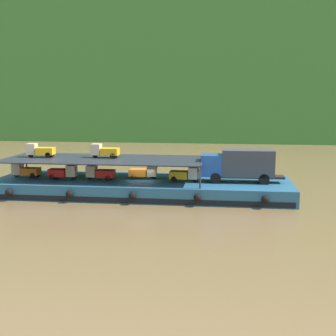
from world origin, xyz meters
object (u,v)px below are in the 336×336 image
mini_truck_lower_stern (26,171)px  mini_truck_lower_mid (100,173)px  mini_truck_lower_fore (144,172)px  mini_truck_lower_bow (185,174)px  cargo_barge (142,187)px  covered_lorry (239,164)px  mini_truck_upper_mid (105,151)px  mini_truck_lower_aft (63,172)px  mini_truck_upper_stern (40,150)px

mini_truck_lower_stern → mini_truck_lower_mid: bearing=-2.5°
mini_truck_lower_fore → mini_truck_lower_bow: same height
cargo_barge → covered_lorry: bearing=-0.4°
cargo_barge → mini_truck_upper_mid: 5.22m
covered_lorry → mini_truck_lower_mid: (-13.44, -0.48, -1.00)m
mini_truck_lower_fore → mini_truck_upper_mid: (-3.97, 0.20, 2.00)m
mini_truck_lower_aft → mini_truck_upper_stern: 3.47m
covered_lorry → mini_truck_upper_mid: bearing=176.5°
covered_lorry → mini_truck_lower_stern: 21.26m
cargo_barge → covered_lorry: (9.44, -0.07, 2.44)m
mini_truck_lower_mid → mini_truck_upper_stern: bearing=172.2°
mini_truck_upper_stern → covered_lorry: bearing=-1.2°
mini_truck_lower_aft → mini_truck_lower_bow: bearing=0.8°
mini_truck_lower_stern → mini_truck_lower_aft: same height
mini_truck_lower_bow → mini_truck_upper_stern: mini_truck_upper_stern is taller
mini_truck_upper_mid → mini_truck_lower_fore: bearing=-3.0°
mini_truck_lower_aft → mini_truck_lower_mid: (3.72, 0.01, 0.00)m
mini_truck_lower_mid → mini_truck_upper_stern: 6.77m
cargo_barge → mini_truck_lower_stern: 11.89m
mini_truck_lower_aft → mini_truck_lower_bow: 12.00m
covered_lorry → mini_truck_lower_fore: bearing=176.3°
cargo_barge → mini_truck_upper_mid: mini_truck_upper_mid is taller
cargo_barge → mini_truck_lower_stern: bearing=-179.0°
cargo_barge → mini_truck_upper_mid: bearing=169.2°
mini_truck_lower_mid → mini_truck_upper_mid: (0.15, 1.28, 2.00)m
mini_truck_upper_stern → mini_truck_upper_mid: same height
mini_truck_lower_bow → mini_truck_upper_stern: bearing=177.2°
mini_truck_lower_stern → mini_truck_upper_mid: mini_truck_upper_mid is taller
cargo_barge → mini_truck_lower_fore: 1.54m
covered_lorry → mini_truck_lower_aft: bearing=-178.4°
mini_truck_lower_fore → mini_truck_upper_mid: 4.45m
mini_truck_upper_mid → mini_truck_lower_aft: bearing=-161.6°
covered_lorry → mini_truck_lower_mid: covered_lorry is taller
mini_truck_lower_stern → cargo_barge: bearing=1.0°
mini_truck_lower_stern → mini_truck_lower_bow: 16.08m
mini_truck_lower_stern → mini_truck_lower_bow: bearing=-0.6°
mini_truck_lower_stern → mini_truck_lower_fore: (11.91, 0.73, 0.00)m
covered_lorry → mini_truck_lower_stern: size_ratio=2.87×
cargo_barge → covered_lorry: size_ratio=3.66×
cargo_barge → mini_truck_lower_bow: bearing=-5.1°
mini_truck_lower_aft → mini_truck_upper_mid: (3.87, 1.29, 2.00)m
cargo_barge → covered_lorry: 9.75m
covered_lorry → mini_truck_upper_mid: (-13.29, 0.80, 1.00)m
mini_truck_lower_stern → mini_truck_lower_aft: (4.08, -0.35, 0.00)m
mini_truck_lower_aft → mini_truck_upper_mid: bearing=18.4°
covered_lorry → mini_truck_lower_bow: covered_lorry is taller
mini_truck_upper_stern → mini_truck_upper_mid: (6.56, 0.40, 0.00)m
mini_truck_lower_stern → covered_lorry: bearing=0.4°
mini_truck_lower_aft → mini_truck_lower_mid: size_ratio=1.00×
covered_lorry → mini_truck_lower_mid: 13.48m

